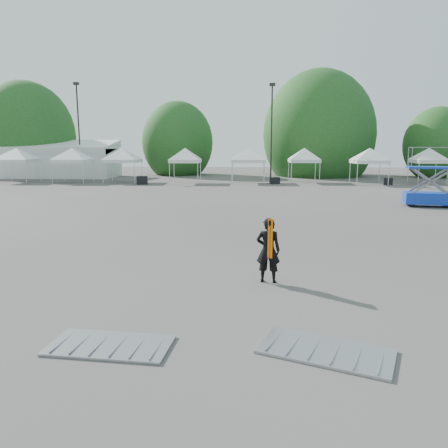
{
  "coord_description": "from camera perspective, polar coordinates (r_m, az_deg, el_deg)",
  "views": [
    {
      "loc": [
        0.28,
        -14.2,
        3.53
      ],
      "look_at": [
        -0.31,
        -1.79,
        1.3
      ],
      "focal_mm": 35.0,
      "sensor_mm": 36.0,
      "label": 1
    }
  ],
  "objects": [
    {
      "name": "tent_g",
      "position": [
        42.83,
        18.52,
        9.03
      ],
      "size": [
        4.22,
        4.22,
        3.88
      ],
      "color": "silver",
      "rests_on": "ground"
    },
    {
      "name": "marquee",
      "position": [
        54.03,
        -21.85,
        7.81
      ],
      "size": [
        15.0,
        6.25,
        4.23
      ],
      "color": "silver",
      "rests_on": "ground"
    },
    {
      "name": "crate_west",
      "position": [
        41.33,
        -10.64,
        5.64
      ],
      "size": [
        1.1,
        0.92,
        0.76
      ],
      "primitive_type": "cube",
      "rotation": [
        0.0,
        0.0,
        0.18
      ],
      "color": "black",
      "rests_on": "ground"
    },
    {
      "name": "crate_east",
      "position": [
        42.97,
        20.66,
        5.23
      ],
      "size": [
        0.92,
        0.8,
        0.61
      ],
      "primitive_type": "cube",
      "rotation": [
        0.0,
        0.0,
        -0.28
      ],
      "color": "black",
      "rests_on": "ground"
    },
    {
      "name": "tent_b",
      "position": [
        45.17,
        -19.22,
        9.03
      ],
      "size": [
        4.49,
        4.49,
        3.88
      ],
      "color": "silver",
      "rests_on": "ground"
    },
    {
      "name": "tree_far_w",
      "position": [
        58.45,
        -24.42,
        10.28
      ],
      "size": [
        4.8,
        4.8,
        7.3
      ],
      "color": "#382314",
      "rests_on": "ground"
    },
    {
      "name": "light_pole_east",
      "position": [
        46.32,
        6.23,
        12.58
      ],
      "size": [
        0.6,
        0.25,
        9.8
      ],
      "color": "black",
      "rests_on": "ground"
    },
    {
      "name": "tree_mid_e",
      "position": [
        53.92,
        12.27,
        11.35
      ],
      "size": [
        5.12,
        5.12,
        7.79
      ],
      "color": "#382314",
      "rests_on": "ground"
    },
    {
      "name": "tent_h",
      "position": [
        45.69,
        25.2,
        8.64
      ],
      "size": [
        3.97,
        3.97,
        3.88
      ],
      "color": "silver",
      "rests_on": "ground"
    },
    {
      "name": "tree_far_e",
      "position": [
        55.62,
        26.07,
        9.26
      ],
      "size": [
        3.84,
        3.84,
        5.84
      ],
      "color": "#382314",
      "rests_on": "ground"
    },
    {
      "name": "tent_f",
      "position": [
        43.51,
        10.45,
        9.39
      ],
      "size": [
        4.05,
        4.05,
        3.88
      ],
      "color": "silver",
      "rests_on": "ground"
    },
    {
      "name": "tent_d",
      "position": [
        42.4,
        -5.09,
        9.5
      ],
      "size": [
        4.04,
        4.04,
        3.88
      ],
      "color": "silver",
      "rests_on": "ground"
    },
    {
      "name": "scissor_lift",
      "position": [
        28.25,
        25.32,
        5.58
      ],
      "size": [
        2.87,
        1.78,
        3.46
      ],
      "rotation": [
        0.0,
        0.0,
        -0.17
      ],
      "color": "#0D42AF",
      "rests_on": "ground"
    },
    {
      "name": "tent_e",
      "position": [
        42.45,
        3.19,
        9.53
      ],
      "size": [
        4.6,
        4.6,
        3.88
      ],
      "color": "silver",
      "rests_on": "ground"
    },
    {
      "name": "tent_a",
      "position": [
        47.87,
        -25.47,
        8.64
      ],
      "size": [
        4.61,
        4.61,
        3.88
      ],
      "color": "silver",
      "rests_on": "ground"
    },
    {
      "name": "light_pole_west",
      "position": [
        51.6,
        -18.46,
        12.16
      ],
      "size": [
        0.6,
        0.25,
        10.3
      ],
      "color": "black",
      "rests_on": "ground"
    },
    {
      "name": "tent_c",
      "position": [
        44.01,
        -13.17,
        9.3
      ],
      "size": [
        4.58,
        4.58,
        3.88
      ],
      "color": "silver",
      "rests_on": "ground"
    },
    {
      "name": "man",
      "position": [
        11.4,
        5.79,
        -3.42
      ],
      "size": [
        0.67,
        0.48,
        1.72
      ],
      "rotation": [
        0.0,
        0.0,
        3.02
      ],
      "color": "black",
      "rests_on": "ground"
    },
    {
      "name": "barrier_mid",
      "position": [
        8.06,
        13.12,
        -15.81
      ],
      "size": [
        2.51,
        1.91,
        0.07
      ],
      "rotation": [
        0.0,
        0.0,
        -0.4
      ],
      "color": "#999CA0",
      "rests_on": "ground"
    },
    {
      "name": "barrier_left",
      "position": [
        8.32,
        -14.65,
        -15.02
      ],
      "size": [
        2.25,
        1.28,
        0.07
      ],
      "rotation": [
        0.0,
        0.0,
        -0.1
      ],
      "color": "#999CA0",
      "rests_on": "ground"
    },
    {
      "name": "crate_mid",
      "position": [
        41.35,
        6.66,
        5.65
      ],
      "size": [
        0.98,
        0.89,
        0.62
      ],
      "primitive_type": "cube",
      "rotation": [
        0.0,
        0.0,
        0.4
      ],
      "color": "black",
      "rests_on": "ground"
    },
    {
      "name": "tree_mid_w",
      "position": [
        54.83,
        -6.07,
        10.54
      ],
      "size": [
        4.16,
        4.16,
        6.33
      ],
      "color": "#382314",
      "rests_on": "ground"
    },
    {
      "name": "ground",
      "position": [
        14.63,
        1.55,
        -3.78
      ],
      "size": [
        120.0,
        120.0,
        0.0
      ],
      "primitive_type": "plane",
      "color": "#474442",
      "rests_on": "ground"
    }
  ]
}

